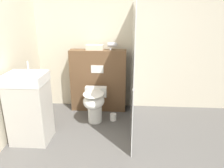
{
  "coord_description": "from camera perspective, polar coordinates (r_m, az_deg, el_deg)",
  "views": [
    {
      "loc": [
        0.34,
        -1.85,
        1.81
      ],
      "look_at": [
        0.12,
        1.29,
        0.74
      ],
      "focal_mm": 35.0,
      "sensor_mm": 36.0,
      "label": 1
    }
  ],
  "objects": [
    {
      "name": "hair_drier",
      "position": [
        3.86,
        0.16,
        10.2
      ],
      "size": [
        0.18,
        0.08,
        0.14
      ],
      "color": "#B7B7BC",
      "rests_on": "partition_panel"
    },
    {
      "name": "partition_panel",
      "position": [
        4.04,
        -3.58,
        0.88
      ],
      "size": [
        1.01,
        0.24,
        1.14
      ],
      "color": "brown",
      "rests_on": "ground_plane"
    },
    {
      "name": "shower_glass",
      "position": [
        3.3,
        5.32,
        3.81
      ],
      "size": [
        0.04,
        1.61,
        1.92
      ],
      "color": "silver",
      "rests_on": "ground_plane"
    },
    {
      "name": "folded_towel",
      "position": [
        3.91,
        -4.56,
        9.54
      ],
      "size": [
        0.3,
        0.17,
        0.09
      ],
      "color": "beige",
      "rests_on": "partition_panel"
    },
    {
      "name": "wall_back",
      "position": [
        4.08,
        -0.84,
        10.9
      ],
      "size": [
        8.0,
        0.06,
        2.5
      ],
      "color": "beige",
      "rests_on": "ground_plane"
    },
    {
      "name": "toilet",
      "position": [
        3.63,
        -4.63,
        -4.87
      ],
      "size": [
        0.36,
        0.55,
        0.56
      ],
      "color": "white",
      "rests_on": "ground_plane"
    },
    {
      "name": "sink_vanity",
      "position": [
        3.29,
        -20.77,
        -5.88
      ],
      "size": [
        0.53,
        0.44,
        1.15
      ],
      "color": "beige",
      "rests_on": "ground_plane"
    },
    {
      "name": "spare_toilet_roll",
      "position": [
        3.8,
        0.3,
        -8.62
      ],
      "size": [
        0.11,
        0.11,
        0.12
      ],
      "color": "white",
      "rests_on": "ground_plane"
    }
  ]
}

